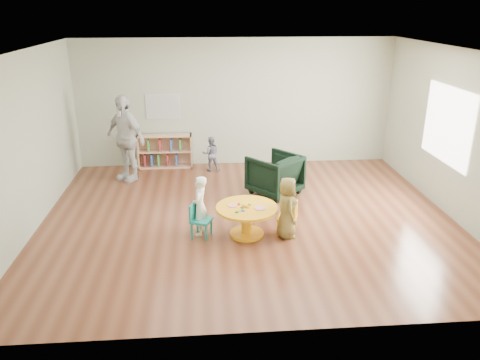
{
  "coord_description": "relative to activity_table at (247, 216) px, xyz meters",
  "views": [
    {
      "loc": [
        -0.72,
        -7.28,
        3.46
      ],
      "look_at": [
        -0.16,
        -0.3,
        0.82
      ],
      "focal_mm": 35.0,
      "sensor_mm": 36.0,
      "label": 1
    }
  ],
  "objects": [
    {
      "name": "armchair",
      "position": [
        0.7,
        1.7,
        0.06
      ],
      "size": [
        1.2,
        1.2,
        0.78
      ],
      "primitive_type": "imported",
      "rotation": [
        0.0,
        0.0,
        3.85
      ],
      "color": "black",
      "rests_on": "ground"
    },
    {
      "name": "alphabet_poster",
      "position": [
        -1.52,
        3.61,
        1.01
      ],
      "size": [
        0.74,
        0.01,
        0.54
      ],
      "color": "silver",
      "rests_on": "ground"
    },
    {
      "name": "child_right",
      "position": [
        0.62,
        -0.1,
        0.16
      ],
      "size": [
        0.36,
        0.51,
        0.99
      ],
      "primitive_type": "imported",
      "rotation": [
        0.0,
        0.0,
        1.67
      ],
      "color": "gold",
      "rests_on": "ground"
    },
    {
      "name": "toddler",
      "position": [
        -0.5,
        3.14,
        0.05
      ],
      "size": [
        0.39,
        0.31,
        0.78
      ],
      "primitive_type": "imported",
      "rotation": [
        0.0,
        0.0,
        3.17
      ],
      "color": "#171D3B",
      "rests_on": "ground"
    },
    {
      "name": "kid_chair_right",
      "position": [
        0.68,
        -0.02,
        -0.04
      ],
      "size": [
        0.38,
        0.38,
        0.55
      ],
      "rotation": [
        0.0,
        0.0,
        1.21
      ],
      "color": "#FDAE15",
      "rests_on": "ground"
    },
    {
      "name": "bookshelf",
      "position": [
        -1.53,
        3.48,
        0.03
      ],
      "size": [
        1.2,
        0.3,
        0.75
      ],
      "color": "tan",
      "rests_on": "ground"
    },
    {
      "name": "activity_table",
      "position": [
        0.0,
        0.0,
        0.0
      ],
      "size": [
        0.98,
        0.98,
        0.53
      ],
      "rotation": [
        0.0,
        0.0,
        -0.04
      ],
      "color": "#FDAE15",
      "rests_on": "ground"
    },
    {
      "name": "child_left",
      "position": [
        -0.73,
        0.1,
        0.15
      ],
      "size": [
        0.31,
        0.4,
        0.97
      ],
      "primitive_type": "imported",
      "rotation": [
        0.0,
        0.0,
        -1.82
      ],
      "color": "white",
      "rests_on": "ground"
    },
    {
      "name": "kid_chair_left",
      "position": [
        -0.75,
        0.02,
        -0.04
      ],
      "size": [
        0.39,
        0.39,
        0.56
      ],
      "rotation": [
        0.0,
        0.0,
        -1.95
      ],
      "color": "teal",
      "rests_on": "ground"
    },
    {
      "name": "room",
      "position": [
        0.1,
        0.63,
        1.56
      ],
      "size": [
        7.1,
        7.0,
        2.8
      ],
      "color": "brown",
      "rests_on": "ground"
    },
    {
      "name": "adult_caretaker",
      "position": [
        -2.24,
        2.73,
        0.55
      ],
      "size": [
        1.08,
        1.01,
        1.78
      ],
      "primitive_type": "imported",
      "rotation": [
        0.0,
        0.0,
        -0.7
      ],
      "color": "silver",
      "rests_on": "ground"
    }
  ]
}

